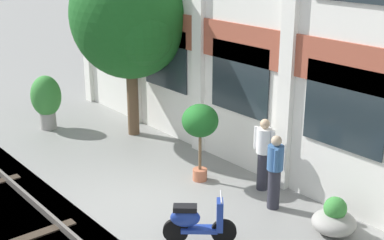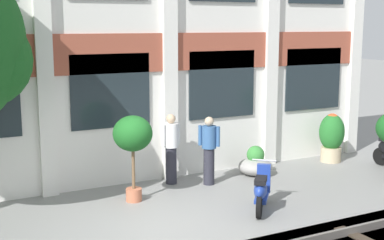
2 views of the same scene
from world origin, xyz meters
name	(u,v)px [view 1 (image 1 of 2)]	position (x,y,z in m)	size (l,w,h in m)	color
ground_plane	(146,198)	(0.00, 0.00, 0.00)	(80.00, 80.00, 0.00)	gray
apartment_facade	(249,14)	(0.00, 3.03, 3.76)	(15.13, 0.64, 7.54)	silver
broadleaf_tree	(130,18)	(-3.59, 2.07, 3.35)	(3.42, 3.26, 5.20)	brown
potted_plant_wide_bowl	(334,219)	(3.49, 2.01, 0.28)	(0.86, 0.86, 0.75)	gray
potted_plant_ribbed_drum	(46,98)	(-5.60, 0.34, 0.93)	(0.89, 0.89, 1.62)	gray
potted_plant_terracotta_small	(200,124)	(0.03, 1.53, 1.40)	(0.84, 0.84, 1.86)	#B76647
scooter_second_parked	(196,222)	(2.08, -0.29, 0.44)	(0.97, 1.11, 0.98)	black
resident_by_doorway	(264,152)	(1.30, 2.32, 0.90)	(0.52, 0.34, 1.68)	#282833
resident_watching_tracks	(275,170)	(2.06, 1.85, 0.87)	(0.40, 0.41, 1.63)	#282833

